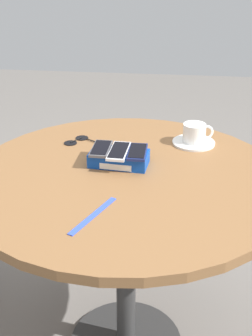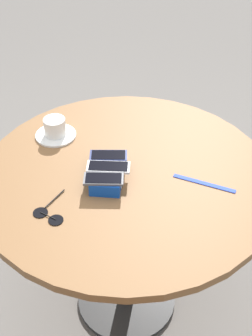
{
  "view_description": "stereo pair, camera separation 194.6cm",
  "coord_description": "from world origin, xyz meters",
  "px_view_note": "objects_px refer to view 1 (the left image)",
  "views": [
    {
      "loc": [
        0.16,
        -1.31,
        1.42
      ],
      "look_at": [
        0.0,
        0.0,
        0.76
      ],
      "focal_mm": 50.0,
      "sensor_mm": 36.0,
      "label": 1
    },
    {
      "loc": [
        -1.23,
        -0.0,
        1.78
      ],
      "look_at": [
        0.0,
        0.0,
        0.76
      ],
      "focal_mm": 50.0,
      "sensor_mm": 36.0,
      "label": 2
    }
  ],
  "objects_px": {
    "phone_box": "(119,158)",
    "phone_white": "(119,151)",
    "round_table": "(126,205)",
    "saucer": "(194,143)",
    "lanyard_strap": "(93,215)",
    "phone_gray": "(101,149)",
    "sunglasses": "(78,141)",
    "coffee_cup": "(195,133)",
    "phone_navy": "(137,152)"
  },
  "relations": [
    {
      "from": "phone_gray",
      "to": "saucer",
      "type": "bearing_deg",
      "value": 32.33
    },
    {
      "from": "phone_gray",
      "to": "lanyard_strap",
      "type": "relative_size",
      "value": 0.61
    },
    {
      "from": "phone_gray",
      "to": "coffee_cup",
      "type": "height_order",
      "value": "coffee_cup"
    },
    {
      "from": "phone_box",
      "to": "phone_white",
      "type": "distance_m",
      "value": 0.03
    },
    {
      "from": "round_table",
      "to": "sunglasses",
      "type": "xyz_separation_m",
      "value": [
        -0.21,
        0.24,
        0.12
      ]
    },
    {
      "from": "phone_box",
      "to": "lanyard_strap",
      "type": "height_order",
      "value": "phone_box"
    },
    {
      "from": "sunglasses",
      "to": "coffee_cup",
      "type": "bearing_deg",
      "value": 3.79
    },
    {
      "from": "round_table",
      "to": "lanyard_strap",
      "type": "height_order",
      "value": "lanyard_strap"
    },
    {
      "from": "saucer",
      "to": "lanyard_strap",
      "type": "xyz_separation_m",
      "value": [
        -0.27,
        -0.53,
        -0.0
      ]
    },
    {
      "from": "phone_white",
      "to": "coffee_cup",
      "type": "relative_size",
      "value": 1.31
    },
    {
      "from": "coffee_cup",
      "to": "phone_navy",
      "type": "bearing_deg",
      "value": -132.25
    },
    {
      "from": "phone_gray",
      "to": "phone_navy",
      "type": "height_order",
      "value": "same"
    },
    {
      "from": "phone_box",
      "to": "coffee_cup",
      "type": "relative_size",
      "value": 1.78
    },
    {
      "from": "phone_box",
      "to": "saucer",
      "type": "distance_m",
      "value": 0.32
    },
    {
      "from": "phone_navy",
      "to": "lanyard_strap",
      "type": "distance_m",
      "value": 0.34
    },
    {
      "from": "phone_white",
      "to": "lanyard_strap",
      "type": "height_order",
      "value": "phone_white"
    },
    {
      "from": "phone_gray",
      "to": "saucer",
      "type": "height_order",
      "value": "phone_gray"
    },
    {
      "from": "round_table",
      "to": "phone_gray",
      "type": "bearing_deg",
      "value": 140.99
    },
    {
      "from": "phone_box",
      "to": "sunglasses",
      "type": "distance_m",
      "value": 0.25
    },
    {
      "from": "sunglasses",
      "to": "phone_gray",
      "type": "bearing_deg",
      "value": -55.77
    },
    {
      "from": "phone_gray",
      "to": "sunglasses",
      "type": "xyz_separation_m",
      "value": [
        -0.11,
        0.17,
        -0.05
      ]
    },
    {
      "from": "round_table",
      "to": "sunglasses",
      "type": "bearing_deg",
      "value": 130.4
    },
    {
      "from": "lanyard_strap",
      "to": "round_table",
      "type": "bearing_deg",
      "value": 77.41
    },
    {
      "from": "phone_box",
      "to": "phone_navy",
      "type": "height_order",
      "value": "phone_navy"
    },
    {
      "from": "phone_box",
      "to": "phone_white",
      "type": "xyz_separation_m",
      "value": [
        0.0,
        -0.0,
        0.03
      ]
    },
    {
      "from": "lanyard_strap",
      "to": "sunglasses",
      "type": "height_order",
      "value": "sunglasses"
    },
    {
      "from": "phone_white",
      "to": "saucer",
      "type": "xyz_separation_m",
      "value": [
        0.25,
        0.21,
        -0.05
      ]
    },
    {
      "from": "lanyard_strap",
      "to": "phone_white",
      "type": "bearing_deg",
      "value": 85.11
    },
    {
      "from": "round_table",
      "to": "saucer",
      "type": "relative_size",
      "value": 6.59
    },
    {
      "from": "phone_white",
      "to": "phone_gray",
      "type": "bearing_deg",
      "value": 167.42
    },
    {
      "from": "round_table",
      "to": "phone_white",
      "type": "height_order",
      "value": "phone_white"
    },
    {
      "from": "round_table",
      "to": "saucer",
      "type": "height_order",
      "value": "saucer"
    },
    {
      "from": "phone_gray",
      "to": "phone_navy",
      "type": "relative_size",
      "value": 1.02
    },
    {
      "from": "phone_navy",
      "to": "saucer",
      "type": "bearing_deg",
      "value": 48.02
    },
    {
      "from": "saucer",
      "to": "coffee_cup",
      "type": "distance_m",
      "value": 0.04
    },
    {
      "from": "coffee_cup",
      "to": "sunglasses",
      "type": "height_order",
      "value": "coffee_cup"
    },
    {
      "from": "phone_box",
      "to": "phone_navy",
      "type": "relative_size",
      "value": 1.55
    },
    {
      "from": "sunglasses",
      "to": "saucer",
      "type": "bearing_deg",
      "value": 3.73
    },
    {
      "from": "lanyard_strap",
      "to": "saucer",
      "type": "bearing_deg",
      "value": 62.64
    },
    {
      "from": "phone_navy",
      "to": "coffee_cup",
      "type": "xyz_separation_m",
      "value": [
        0.19,
        0.21,
        -0.01
      ]
    },
    {
      "from": "phone_box",
      "to": "lanyard_strap",
      "type": "xyz_separation_m",
      "value": [
        -0.03,
        -0.32,
        -0.02
      ]
    },
    {
      "from": "phone_box",
      "to": "lanyard_strap",
      "type": "distance_m",
      "value": 0.33
    },
    {
      "from": "round_table",
      "to": "coffee_cup",
      "type": "relative_size",
      "value": 9.11
    },
    {
      "from": "phone_gray",
      "to": "sunglasses",
      "type": "relative_size",
      "value": 0.81
    },
    {
      "from": "saucer",
      "to": "coffee_cup",
      "type": "relative_size",
      "value": 1.38
    },
    {
      "from": "phone_white",
      "to": "phone_box",
      "type": "bearing_deg",
      "value": 100.13
    },
    {
      "from": "phone_white",
      "to": "round_table",
      "type": "bearing_deg",
      "value": -63.22
    },
    {
      "from": "phone_white",
      "to": "coffee_cup",
      "type": "bearing_deg",
      "value": 40.03
    },
    {
      "from": "phone_box",
      "to": "saucer",
      "type": "relative_size",
      "value": 1.29
    },
    {
      "from": "phone_box",
      "to": "saucer",
      "type": "height_order",
      "value": "phone_box"
    }
  ]
}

